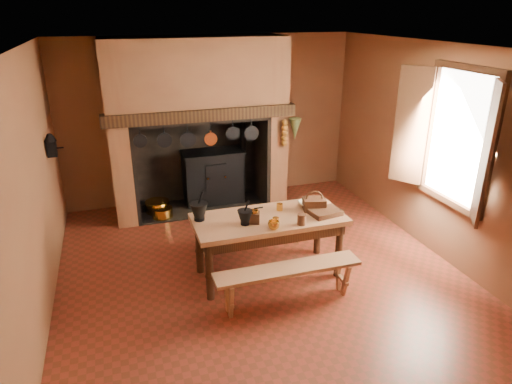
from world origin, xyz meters
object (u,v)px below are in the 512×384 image
at_px(work_table, 269,226).
at_px(wicker_basket, 314,204).
at_px(coffee_grinder, 254,217).
at_px(mixing_bowl, 310,204).
at_px(iron_range, 214,176).
at_px(bench_front, 288,276).

height_order(work_table, wicker_basket, wicker_basket).
distance_m(work_table, coffee_grinder, 0.31).
bearing_deg(mixing_bowl, work_table, -168.54).
height_order(iron_range, coffee_grinder, iron_range).
bearing_deg(coffee_grinder, wicker_basket, 28.49).
xyz_separation_m(iron_range, mixing_bowl, (0.74, -2.39, 0.36)).
bearing_deg(mixing_bowl, bench_front, -127.52).
distance_m(iron_range, bench_front, 3.19).
relative_size(coffee_grinder, mixing_bowl, 0.69).
bearing_deg(work_table, iron_range, 93.10).
bearing_deg(wicker_basket, mixing_bowl, 106.82).
bearing_deg(wicker_basket, bench_front, -118.45).
bearing_deg(wicker_basket, work_table, -164.56).
xyz_separation_m(iron_range, bench_front, (0.14, -3.19, -0.12)).
height_order(work_table, bench_front, work_table).
bearing_deg(bench_front, wicker_basket, 48.48).
bearing_deg(coffee_grinder, mixing_bowl, 35.06).
bearing_deg(wicker_basket, coffee_grinder, -158.80).
bearing_deg(iron_range, work_table, -86.90).
height_order(coffee_grinder, wicker_basket, wicker_basket).
height_order(bench_front, mixing_bowl, mixing_bowl).
xyz_separation_m(iron_range, work_table, (0.14, -2.52, 0.20)).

